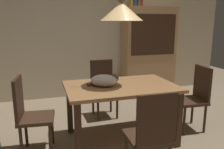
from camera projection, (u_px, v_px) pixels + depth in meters
back_wall at (83, 27)px, 4.71m from camera, size 6.40×0.10×2.90m
dining_table at (121, 93)px, 2.95m from camera, size 1.40×0.90×0.75m
chair_near_front at (151, 133)px, 2.16m from camera, size 0.41×0.41×0.93m
chair_left_side at (29, 112)px, 2.66m from camera, size 0.44×0.44×0.93m
chair_far_back at (103, 86)px, 3.79m from camera, size 0.41×0.41×0.93m
chair_right_side at (195, 95)px, 3.29m from camera, size 0.43×0.43×0.93m
cat_sleeping at (105, 80)px, 2.86m from camera, size 0.41×0.33×0.16m
pendant_lamp at (122, 11)px, 2.72m from camera, size 0.52×0.52×1.30m
hutch_bookcase at (148, 53)px, 4.90m from camera, size 1.12×0.45×1.85m
book_yellow_short at (130, 2)px, 4.55m from camera, size 0.04×0.20×0.18m
book_blue_wide at (133, 0)px, 4.56m from camera, size 0.06×0.24×0.24m
book_brown_thick at (137, 1)px, 4.59m from camera, size 0.06×0.24×0.22m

